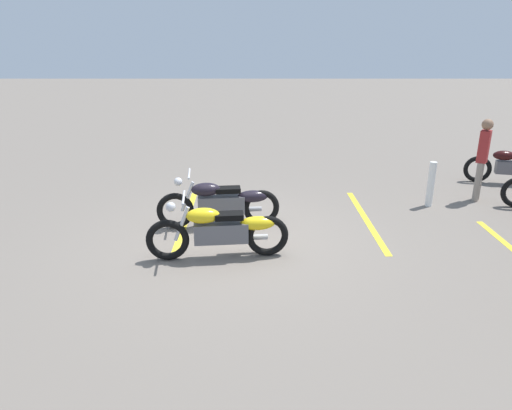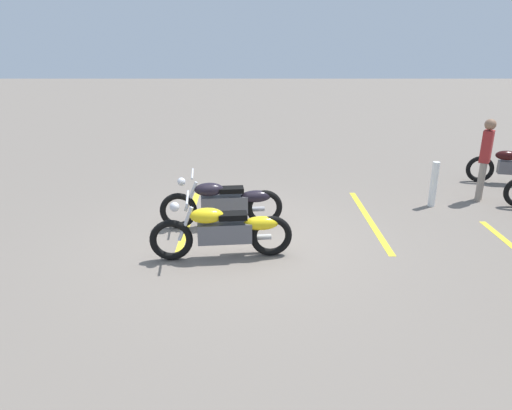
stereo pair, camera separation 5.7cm
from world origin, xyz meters
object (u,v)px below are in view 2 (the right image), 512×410
(motorcycle_dark_foreground, at_px, (224,202))
(bollard_post, at_px, (432,184))
(bystander_near_row, at_px, (484,156))
(motorcycle_bright_foreground, at_px, (224,230))

(motorcycle_dark_foreground, distance_m, bollard_post, 4.31)
(motorcycle_dark_foreground, bearing_deg, bystander_near_row, -170.68)
(motorcycle_dark_foreground, bearing_deg, bollard_post, -171.31)
(motorcycle_dark_foreground, relative_size, bystander_near_row, 1.29)
(motorcycle_dark_foreground, height_order, bystander_near_row, bystander_near_row)
(motorcycle_bright_foreground, distance_m, bollard_post, 4.73)
(bollard_post, bearing_deg, motorcycle_bright_foreground, -149.74)
(bystander_near_row, xyz_separation_m, bollard_post, (-1.12, -0.35, -0.50))
(motorcycle_bright_foreground, relative_size, bystander_near_row, 1.29)
(motorcycle_bright_foreground, height_order, bollard_post, motorcycle_bright_foreground)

